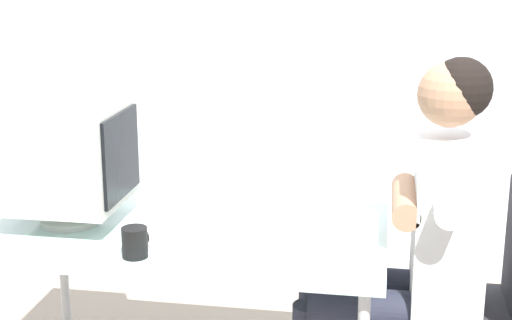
# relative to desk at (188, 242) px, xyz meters

# --- Properties ---
(desk) EXTENTS (1.34, 0.77, 0.71)m
(desk) POSITION_rel_desk_xyz_m (0.00, 0.00, 0.00)
(desk) COLOR #B7B7BC
(desk) RESTS_ON ground_plane
(crt_monitor) EXTENTS (0.39, 0.38, 0.43)m
(crt_monitor) POSITION_rel_desk_xyz_m (-0.41, -0.02, 0.30)
(crt_monitor) COLOR silver
(crt_monitor) RESTS_ON desk
(keyboard) EXTENTS (0.19, 0.41, 0.03)m
(keyboard) POSITION_rel_desk_xyz_m (-0.06, -0.02, 0.07)
(keyboard) COLOR silver
(keyboard) RESTS_ON desk
(office_chair) EXTENTS (0.47, 0.47, 0.88)m
(office_chair) POSITION_rel_desk_xyz_m (0.95, 0.04, -0.16)
(office_chair) COLOR #4C4C51
(office_chair) RESTS_ON ground_plane
(person_seated) EXTENTS (0.73, 0.55, 1.31)m
(person_seated) POSITION_rel_desk_xyz_m (0.75, 0.04, 0.05)
(person_seated) COLOR silver
(person_seated) RESTS_ON ground_plane
(desk_mug) EXTENTS (0.08, 0.09, 0.10)m
(desk_mug) POSITION_rel_desk_xyz_m (-0.09, -0.27, 0.10)
(desk_mug) COLOR black
(desk_mug) RESTS_ON desk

